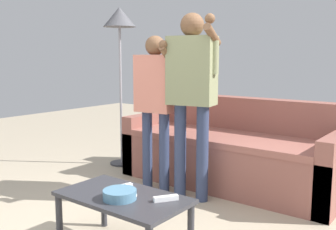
% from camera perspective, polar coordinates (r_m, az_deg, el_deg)
% --- Properties ---
extents(couch, '(2.16, 0.84, 0.85)m').
position_cam_1_polar(couch, '(3.95, 9.34, -5.57)').
color(couch, brown).
rests_on(couch, ground).
extents(coffee_table, '(0.85, 0.47, 0.39)m').
position_cam_1_polar(coffee_table, '(2.55, -6.70, -12.81)').
color(coffee_table, '#2D2D33').
rests_on(coffee_table, ground).
extents(snack_bowl, '(0.21, 0.21, 0.06)m').
position_cam_1_polar(snack_bowl, '(2.46, -7.13, -11.54)').
color(snack_bowl, teal).
rests_on(snack_bowl, coffee_table).
extents(game_remote_nunchuk, '(0.06, 0.09, 0.05)m').
position_cam_1_polar(game_remote_nunchuk, '(2.44, -5.43, -11.82)').
color(game_remote_nunchuk, white).
rests_on(game_remote_nunchuk, coffee_table).
extents(floor_lamp, '(0.37, 0.37, 1.82)m').
position_cam_1_polar(floor_lamp, '(4.53, -7.15, 12.71)').
color(floor_lamp, '#2D2D33').
rests_on(floor_lamp, ground).
extents(player_center, '(0.51, 0.31, 1.63)m').
position_cam_1_polar(player_center, '(3.34, 3.51, 4.50)').
color(player_center, '#2D3856').
rests_on(player_center, ground).
extents(player_left, '(0.44, 0.29, 1.45)m').
position_cam_1_polar(player_left, '(3.56, -1.89, 2.94)').
color(player_left, '#2D3856').
rests_on(player_left, ground).
extents(game_remote_wand_near, '(0.08, 0.15, 0.03)m').
position_cam_1_polar(game_remote_wand_near, '(2.64, -6.80, -10.51)').
color(game_remote_wand_near, white).
rests_on(game_remote_wand_near, coffee_table).
extents(game_remote_wand_far, '(0.12, 0.15, 0.03)m').
position_cam_1_polar(game_remote_wand_far, '(2.42, -0.32, -12.18)').
color(game_remote_wand_far, white).
rests_on(game_remote_wand_far, coffee_table).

